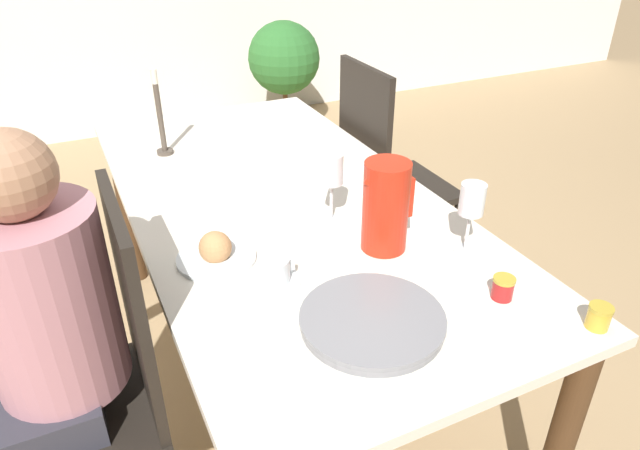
# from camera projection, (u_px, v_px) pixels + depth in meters

# --- Properties ---
(ground_plane) EXTENTS (20.00, 20.00, 0.00)m
(ground_plane) POSITION_uv_depth(u_px,v_px,m) (288.00, 371.00, 2.18)
(ground_plane) COLOR tan
(dining_table) EXTENTS (0.91, 1.88, 0.74)m
(dining_table) POSITION_uv_depth(u_px,v_px,m) (283.00, 224.00, 1.85)
(dining_table) COLOR silver
(dining_table) RESTS_ON ground_plane
(chair_person_side) EXTENTS (0.42, 0.42, 1.01)m
(chair_person_side) POSITION_uv_depth(u_px,v_px,m) (99.00, 387.00, 1.40)
(chair_person_side) COLOR black
(chair_person_side) RESTS_ON ground_plane
(chair_opposite) EXTENTS (0.42, 0.42, 1.01)m
(chair_opposite) POSITION_uv_depth(u_px,v_px,m) (385.00, 176.00, 2.46)
(chair_opposite) COLOR black
(chair_opposite) RESTS_ON ground_plane
(person_seated) EXTENTS (0.39, 0.41, 1.19)m
(person_seated) POSITION_uv_depth(u_px,v_px,m) (37.00, 331.00, 1.31)
(person_seated) COLOR #33333D
(person_seated) RESTS_ON ground_plane
(red_pitcher) EXTENTS (0.15, 0.12, 0.25)m
(red_pitcher) POSITION_uv_depth(u_px,v_px,m) (386.00, 206.00, 1.49)
(red_pitcher) COLOR red
(red_pitcher) RESTS_ON dining_table
(wine_glass_water) EXTENTS (0.07, 0.07, 0.21)m
(wine_glass_water) POSITION_uv_depth(u_px,v_px,m) (332.00, 172.00, 1.60)
(wine_glass_water) COLOR white
(wine_glass_water) RESTS_ON dining_table
(wine_glass_juice) EXTENTS (0.07, 0.07, 0.20)m
(wine_glass_juice) POSITION_uv_depth(u_px,v_px,m) (472.00, 203.00, 1.46)
(wine_glass_juice) COLOR white
(wine_glass_juice) RESTS_ON dining_table
(teacup_near_person) EXTENTS (0.13, 0.13, 0.07)m
(teacup_near_person) POSITION_uv_depth(u_px,v_px,m) (274.00, 272.00, 1.40)
(teacup_near_person) COLOR silver
(teacup_near_person) RESTS_ON dining_table
(teacup_across) EXTENTS (0.13, 0.13, 0.07)m
(teacup_across) POSITION_uv_depth(u_px,v_px,m) (391.00, 191.00, 1.78)
(teacup_across) COLOR silver
(teacup_across) RESTS_ON dining_table
(serving_tray) EXTENTS (0.33, 0.33, 0.03)m
(serving_tray) POSITION_uv_depth(u_px,v_px,m) (372.00, 321.00, 1.26)
(serving_tray) COLOR gray
(serving_tray) RESTS_ON dining_table
(bread_plate) EXTENTS (0.21, 0.21, 0.09)m
(bread_plate) POSITION_uv_depth(u_px,v_px,m) (216.00, 252.00, 1.48)
(bread_plate) COLOR silver
(bread_plate) RESTS_ON dining_table
(jam_jar_amber) EXTENTS (0.05, 0.05, 0.06)m
(jam_jar_amber) POSITION_uv_depth(u_px,v_px,m) (599.00, 316.00, 1.25)
(jam_jar_amber) COLOR gold
(jam_jar_amber) RESTS_ON dining_table
(jam_jar_red) EXTENTS (0.05, 0.05, 0.06)m
(jam_jar_red) POSITION_uv_depth(u_px,v_px,m) (503.00, 287.00, 1.34)
(jam_jar_red) COLOR #A81E1E
(jam_jar_red) RESTS_ON dining_table
(candlestick_tall) EXTENTS (0.06, 0.06, 0.31)m
(candlestick_tall) POSITION_uv_depth(u_px,v_px,m) (161.00, 122.00, 2.05)
(candlestick_tall) COLOR #4C4238
(candlestick_tall) RESTS_ON dining_table
(potted_plant) EXTENTS (0.51, 0.51, 0.82)m
(potted_plant) POSITION_uv_depth(u_px,v_px,m) (284.00, 64.00, 4.09)
(potted_plant) COLOR #A8603D
(potted_plant) RESTS_ON ground_plane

